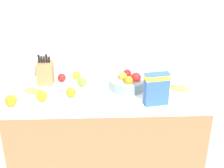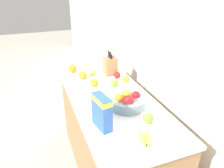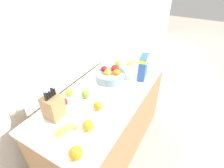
{
  "view_description": "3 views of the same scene",
  "coord_description": "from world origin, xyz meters",
  "px_view_note": "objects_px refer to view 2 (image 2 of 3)",
  "views": [
    {
      "loc": [
        -0.04,
        -2.2,
        2.02
      ],
      "look_at": [
        0.05,
        -0.05,
        0.96
      ],
      "focal_mm": 50.0,
      "sensor_mm": 36.0,
      "label": 1
    },
    {
      "loc": [
        1.56,
        -0.58,
        1.81
      ],
      "look_at": [
        -0.04,
        0.02,
        0.98
      ],
      "focal_mm": 35.0,
      "sensor_mm": 36.0,
      "label": 2
    },
    {
      "loc": [
        -1.13,
        -0.7,
        1.85
      ],
      "look_at": [
        0.05,
        -0.02,
        0.91
      ],
      "focal_mm": 28.0,
      "sensor_mm": 36.0,
      "label": 3
    }
  ],
  "objects_px": {
    "banana_bunch_right": "(93,72)",
    "orange_front_center": "(94,83)",
    "orange_mid_left": "(83,75)",
    "cereal_box": "(102,111)",
    "apple_rightmost": "(148,118)",
    "apple_front": "(117,75)",
    "apple_rear": "(115,83)",
    "orange_back_center": "(126,79)",
    "banana_bunch_left": "(145,138)",
    "orange_mid_right": "(73,68)",
    "fruit_bowl": "(127,101)",
    "knife_block": "(110,66)"
  },
  "relations": [
    {
      "from": "apple_rear",
      "to": "apple_rightmost",
      "type": "xyz_separation_m",
      "value": [
        0.63,
        0.01,
        0.0
      ]
    },
    {
      "from": "apple_rear",
      "to": "orange_back_center",
      "type": "bearing_deg",
      "value": 111.34
    },
    {
      "from": "banana_bunch_right",
      "to": "orange_mid_left",
      "type": "height_order",
      "value": "orange_mid_left"
    },
    {
      "from": "banana_bunch_right",
      "to": "orange_back_center",
      "type": "relative_size",
      "value": 2.38
    },
    {
      "from": "orange_mid_right",
      "to": "orange_mid_left",
      "type": "bearing_deg",
      "value": 16.82
    },
    {
      "from": "apple_front",
      "to": "apple_rear",
      "type": "bearing_deg",
      "value": -28.44
    },
    {
      "from": "cereal_box",
      "to": "banana_bunch_right",
      "type": "bearing_deg",
      "value": 157.6
    },
    {
      "from": "fruit_bowl",
      "to": "cereal_box",
      "type": "bearing_deg",
      "value": -55.69
    },
    {
      "from": "knife_block",
      "to": "orange_back_center",
      "type": "xyz_separation_m",
      "value": [
        0.25,
        0.07,
        -0.06
      ]
    },
    {
      "from": "banana_bunch_right",
      "to": "orange_front_center",
      "type": "relative_size",
      "value": 2.24
    },
    {
      "from": "fruit_bowl",
      "to": "apple_rear",
      "type": "height_order",
      "value": "fruit_bowl"
    },
    {
      "from": "cereal_box",
      "to": "banana_bunch_left",
      "type": "bearing_deg",
      "value": 32.82
    },
    {
      "from": "banana_bunch_right",
      "to": "banana_bunch_left",
      "type": "bearing_deg",
      "value": 0.27
    },
    {
      "from": "orange_back_center",
      "to": "cereal_box",
      "type": "bearing_deg",
      "value": -36.62
    },
    {
      "from": "knife_block",
      "to": "orange_mid_left",
      "type": "xyz_separation_m",
      "value": [
        0.02,
        -0.31,
        -0.06
      ]
    },
    {
      "from": "fruit_bowl",
      "to": "orange_front_center",
      "type": "relative_size",
      "value": 3.91
    },
    {
      "from": "fruit_bowl",
      "to": "orange_mid_right",
      "type": "distance_m",
      "value": 0.91
    },
    {
      "from": "cereal_box",
      "to": "orange_mid_left",
      "type": "bearing_deg",
      "value": 165.13
    },
    {
      "from": "orange_back_center",
      "to": "orange_front_center",
      "type": "bearing_deg",
      "value": -93.94
    },
    {
      "from": "banana_bunch_right",
      "to": "apple_rightmost",
      "type": "height_order",
      "value": "apple_rightmost"
    },
    {
      "from": "orange_mid_right",
      "to": "apple_rear",
      "type": "bearing_deg",
      "value": 31.07
    },
    {
      "from": "apple_rightmost",
      "to": "orange_mid_left",
      "type": "relative_size",
      "value": 0.96
    },
    {
      "from": "apple_rear",
      "to": "orange_front_center",
      "type": "relative_size",
      "value": 1.02
    },
    {
      "from": "knife_block",
      "to": "cereal_box",
      "type": "xyz_separation_m",
      "value": [
        0.86,
        -0.38,
        0.04
      ]
    },
    {
      "from": "apple_rear",
      "to": "apple_front",
      "type": "bearing_deg",
      "value": 151.56
    },
    {
      "from": "banana_bunch_left",
      "to": "apple_rightmost",
      "type": "xyz_separation_m",
      "value": [
        -0.16,
        0.11,
        0.02
      ]
    },
    {
      "from": "knife_block",
      "to": "banana_bunch_left",
      "type": "height_order",
      "value": "knife_block"
    },
    {
      "from": "orange_mid_right",
      "to": "orange_front_center",
      "type": "bearing_deg",
      "value": 16.15
    },
    {
      "from": "banana_bunch_right",
      "to": "apple_rear",
      "type": "bearing_deg",
      "value": 15.32
    },
    {
      "from": "banana_bunch_right",
      "to": "apple_rear",
      "type": "height_order",
      "value": "apple_rear"
    },
    {
      "from": "cereal_box",
      "to": "apple_front",
      "type": "height_order",
      "value": "cereal_box"
    },
    {
      "from": "apple_rear",
      "to": "orange_back_center",
      "type": "distance_m",
      "value": 0.15
    },
    {
      "from": "apple_rear",
      "to": "apple_rightmost",
      "type": "relative_size",
      "value": 0.96
    },
    {
      "from": "apple_rightmost",
      "to": "orange_front_center",
      "type": "distance_m",
      "value": 0.73
    },
    {
      "from": "apple_rightmost",
      "to": "apple_front",
      "type": "bearing_deg",
      "value": 174.02
    },
    {
      "from": "orange_front_center",
      "to": "cereal_box",
      "type": "bearing_deg",
      "value": -11.77
    },
    {
      "from": "knife_block",
      "to": "orange_mid_right",
      "type": "distance_m",
      "value": 0.42
    },
    {
      "from": "orange_front_center",
      "to": "banana_bunch_left",
      "type": "bearing_deg",
      "value": 5.36
    },
    {
      "from": "apple_front",
      "to": "apple_rightmost",
      "type": "height_order",
      "value": "apple_rightmost"
    },
    {
      "from": "cereal_box",
      "to": "apple_rightmost",
      "type": "xyz_separation_m",
      "value": [
        0.07,
        0.32,
        -0.09
      ]
    },
    {
      "from": "orange_back_center",
      "to": "banana_bunch_right",
      "type": "bearing_deg",
      "value": -142.81
    },
    {
      "from": "banana_bunch_left",
      "to": "orange_mid_right",
      "type": "distance_m",
      "value": 1.31
    },
    {
      "from": "cereal_box",
      "to": "fruit_bowl",
      "type": "xyz_separation_m",
      "value": [
        -0.19,
        0.27,
        -0.08
      ]
    },
    {
      "from": "orange_front_center",
      "to": "orange_back_center",
      "type": "bearing_deg",
      "value": 86.06
    },
    {
      "from": "banana_bunch_right",
      "to": "orange_front_center",
      "type": "xyz_separation_m",
      "value": [
        0.3,
        -0.08,
        0.02
      ]
    },
    {
      "from": "apple_rear",
      "to": "orange_mid_left",
      "type": "relative_size",
      "value": 0.92
    },
    {
      "from": "orange_front_center",
      "to": "orange_mid_right",
      "type": "bearing_deg",
      "value": -163.85
    },
    {
      "from": "orange_mid_right",
      "to": "fruit_bowl",
      "type": "bearing_deg",
      "value": 16.89
    },
    {
      "from": "knife_block",
      "to": "orange_mid_right",
      "type": "xyz_separation_m",
      "value": [
        -0.2,
        -0.37,
        -0.05
      ]
    },
    {
      "from": "knife_block",
      "to": "apple_rear",
      "type": "distance_m",
      "value": 0.32
    }
  ]
}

